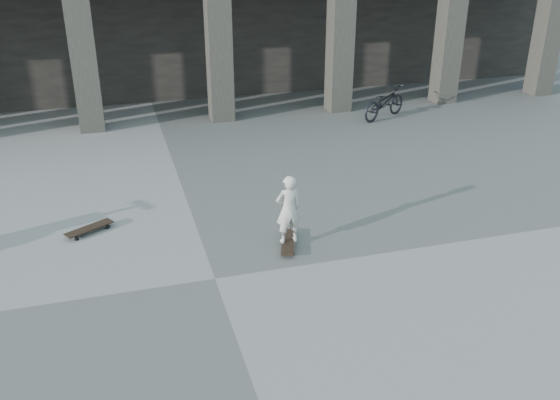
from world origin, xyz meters
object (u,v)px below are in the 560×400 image
object	(u,v)px
longboard	(288,242)
child	(288,209)
bicycle	(384,102)
skateboard_spare	(89,229)

from	to	relation	value
longboard	child	xyz separation A→B (m)	(0.00, 0.00, 0.62)
bicycle	child	bearing A→B (deg)	114.45
longboard	child	world-z (taller)	child
longboard	bicycle	world-z (taller)	bicycle
skateboard_spare	child	xyz separation A→B (m)	(3.27, -1.47, 0.61)
child	longboard	bearing A→B (deg)	85.18
longboard	skateboard_spare	size ratio (longest dim) A/B	1.09
longboard	skateboard_spare	bearing A→B (deg)	84.08
skateboard_spare	child	size ratio (longest dim) A/B	0.73
bicycle	skateboard_spare	bearing A→B (deg)	93.17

